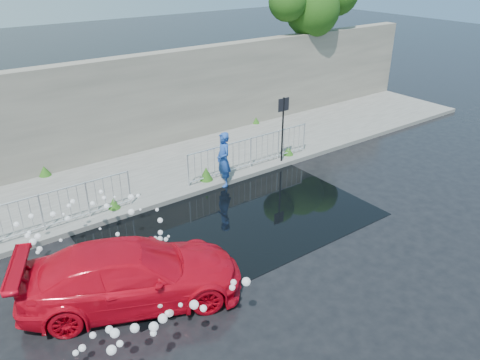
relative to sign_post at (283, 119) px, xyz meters
name	(u,v)px	position (x,y,z in m)	size (l,w,h in m)	color
ground	(237,242)	(-4.20, -3.10, -1.72)	(90.00, 90.00, 0.00)	black
pavement	(152,174)	(-4.20, 1.90, -1.65)	(30.00, 4.00, 0.15)	#5E5E59
curb	(181,196)	(-4.20, -0.10, -1.64)	(30.00, 0.25, 0.16)	#5E5E59
retaining_wall	(120,107)	(-4.20, 4.10, 0.18)	(30.00, 0.60, 3.50)	#676157
puddle	(231,220)	(-3.70, -2.10, -1.72)	(8.00, 5.00, 0.01)	black
sign_post	(283,119)	(0.00, 0.00, 0.00)	(0.45, 0.06, 2.50)	black
tree	(316,5)	(5.50, 4.32, 3.06)	(4.80, 2.44, 6.18)	#332114
railing_left	(41,212)	(-8.20, 0.25, -0.99)	(5.05, 0.05, 1.10)	silver
railing_right	(251,152)	(-1.20, 0.25, -0.99)	(5.05, 0.05, 1.10)	silver
weeds	(151,176)	(-4.53, 1.27, -1.39)	(12.17, 3.93, 0.45)	#235616
water_spray	(122,264)	(-7.41, -3.22, -0.96)	(3.46, 5.70, 1.02)	white
red_car	(132,274)	(-7.36, -3.60, -1.04)	(1.92, 4.73, 1.37)	red
person	(223,160)	(-2.57, -0.10, -0.81)	(0.66, 0.44, 1.82)	#2049A3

